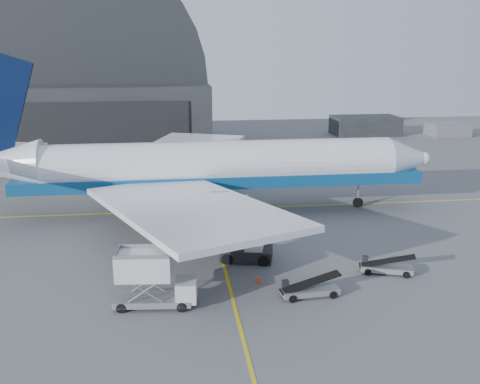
{
  "coord_description": "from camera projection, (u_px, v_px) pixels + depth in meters",
  "views": [
    {
      "loc": [
        -4.23,
        -39.54,
        18.07
      ],
      "look_at": [
        2.4,
        10.7,
        4.5
      ],
      "focal_mm": 40.0,
      "sensor_mm": 36.0,
      "label": 1
    }
  ],
  "objects": [
    {
      "name": "belt_loader_b",
      "position": [
        386.0,
        267.0,
        44.42
      ],
      "size": [
        4.55,
        2.67,
        1.71
      ],
      "rotation": [
        0.0,
        0.0,
        -0.32
      ],
      "color": "slate",
      "rests_on": "ground"
    },
    {
      "name": "catering_truck",
      "position": [
        152.0,
        279.0,
        38.35
      ],
      "size": [
        6.14,
        2.79,
        4.09
      ],
      "rotation": [
        0.0,
        0.0,
        -0.1
      ],
      "color": "slate",
      "rests_on": "ground"
    },
    {
      "name": "traffic_cone",
      "position": [
        259.0,
        279.0,
        42.71
      ],
      "size": [
        0.39,
        0.39,
        0.56
      ],
      "color": "red",
      "rests_on": "ground"
    },
    {
      "name": "airliner",
      "position": [
        202.0,
        167.0,
        59.75
      ],
      "size": [
        53.99,
        52.36,
        18.95
      ],
      "color": "white",
      "rests_on": "ground"
    },
    {
      "name": "pushback_tug",
      "position": [
        248.0,
        252.0,
        47.13
      ],
      "size": [
        4.96,
        3.56,
        2.08
      ],
      "rotation": [
        0.0,
        0.0,
        -0.24
      ],
      "color": "black",
      "rests_on": "ground"
    },
    {
      "name": "ground",
      "position": [
        228.0,
        281.0,
        43.07
      ],
      "size": [
        200.0,
        200.0,
        0.0
      ],
      "primitive_type": "plane",
      "color": "#565659",
      "rests_on": "ground"
    },
    {
      "name": "hangar",
      "position": [
        73.0,
        96.0,
        100.03
      ],
      "size": [
        50.0,
        28.3,
        28.0
      ],
      "color": "black",
      "rests_on": "ground"
    },
    {
      "name": "distant_bldg_a",
      "position": [
        365.0,
        135.0,
        116.83
      ],
      "size": [
        14.0,
        8.0,
        4.0
      ],
      "primitive_type": "cube",
      "color": "black",
      "rests_on": "ground"
    },
    {
      "name": "distant_bldg_b",
      "position": [
        447.0,
        136.0,
        115.14
      ],
      "size": [
        8.0,
        6.0,
        2.8
      ],
      "primitive_type": "cube",
      "color": "slate",
      "rests_on": "ground"
    },
    {
      "name": "belt_loader_a",
      "position": [
        309.0,
        290.0,
        40.25
      ],
      "size": [
        4.7,
        1.93,
        1.77
      ],
      "rotation": [
        0.0,
        0.0,
        0.08
      ],
      "color": "slate",
      "rests_on": "ground"
    },
    {
      "name": "taxi_lines",
      "position": [
        215.0,
        230.0,
        55.2
      ],
      "size": [
        80.0,
        42.12,
        0.02
      ],
      "color": "yellow",
      "rests_on": "ground"
    }
  ]
}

